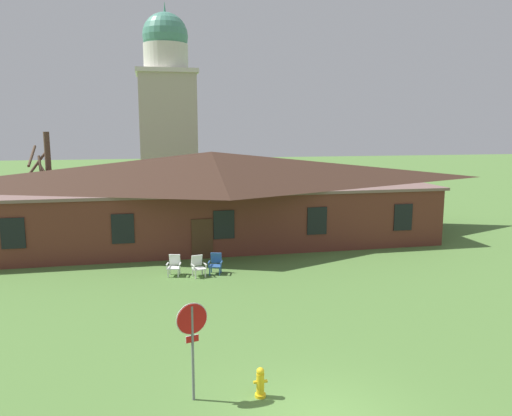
{
  "coord_description": "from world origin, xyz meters",
  "views": [
    {
      "loc": [
        -3.6,
        -9.78,
        6.75
      ],
      "look_at": [
        0.42,
        9.06,
        3.59
      ],
      "focal_mm": 34.59,
      "sensor_mm": 36.0,
      "label": 1
    }
  ],
  "objects_px": {
    "stop_sign": "(192,332)",
    "lawn_chair_by_porch": "(174,265)",
    "lawn_chair_near_door": "(198,265)",
    "lawn_chair_left_end": "(216,263)",
    "fire_hydrant": "(260,383)"
  },
  "relations": [
    {
      "from": "lawn_chair_left_end",
      "to": "fire_hydrant",
      "type": "relative_size",
      "value": 1.21
    },
    {
      "from": "fire_hydrant",
      "to": "lawn_chair_by_porch",
      "type": "bearing_deg",
      "value": 98.41
    },
    {
      "from": "stop_sign",
      "to": "lawn_chair_left_end",
      "type": "distance_m",
      "value": 10.93
    },
    {
      "from": "lawn_chair_by_porch",
      "to": "lawn_chair_left_end",
      "type": "relative_size",
      "value": 1.0
    },
    {
      "from": "lawn_chair_near_door",
      "to": "lawn_chair_left_end",
      "type": "relative_size",
      "value": 1.0
    },
    {
      "from": "stop_sign",
      "to": "lawn_chair_left_end",
      "type": "xyz_separation_m",
      "value": [
        1.95,
        10.68,
        -1.3
      ]
    },
    {
      "from": "stop_sign",
      "to": "lawn_chair_by_porch",
      "type": "bearing_deg",
      "value": 89.79
    },
    {
      "from": "lawn_chair_by_porch",
      "to": "lawn_chair_near_door",
      "type": "relative_size",
      "value": 1.0
    },
    {
      "from": "lawn_chair_by_porch",
      "to": "fire_hydrant",
      "type": "height_order",
      "value": "lawn_chair_by_porch"
    },
    {
      "from": "lawn_chair_near_door",
      "to": "stop_sign",
      "type": "bearing_deg",
      "value": -96.03
    },
    {
      "from": "lawn_chair_by_porch",
      "to": "lawn_chair_near_door",
      "type": "distance_m",
      "value": 1.12
    },
    {
      "from": "stop_sign",
      "to": "lawn_chair_left_end",
      "type": "relative_size",
      "value": 2.65
    },
    {
      "from": "lawn_chair_left_end",
      "to": "stop_sign",
      "type": "bearing_deg",
      "value": -100.35
    },
    {
      "from": "lawn_chair_by_porch",
      "to": "lawn_chair_near_door",
      "type": "height_order",
      "value": "same"
    },
    {
      "from": "stop_sign",
      "to": "lawn_chair_by_porch",
      "type": "relative_size",
      "value": 2.65
    }
  ]
}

